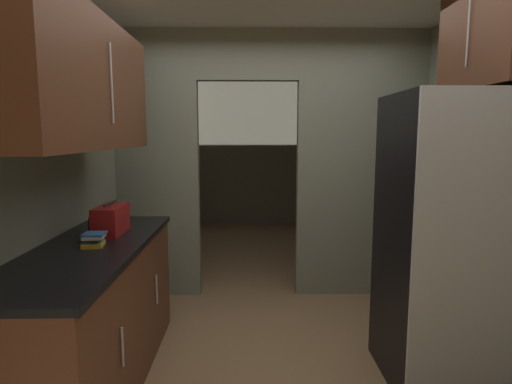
# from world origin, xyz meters

# --- Properties ---
(ground) EXTENTS (20.00, 20.00, 0.00)m
(ground) POSITION_xyz_m (0.00, 0.00, 0.00)
(ground) COLOR #93704C
(kitchen_partition) EXTENTS (3.04, 0.12, 2.62)m
(kitchen_partition) POSITION_xyz_m (0.08, 1.52, 1.40)
(kitchen_partition) COLOR gray
(kitchen_partition) RESTS_ON ground
(adjoining_room_shell) EXTENTS (3.04, 3.46, 2.62)m
(adjoining_room_shell) POSITION_xyz_m (0.00, 3.75, 1.31)
(adjoining_room_shell) COLOR gray
(adjoining_room_shell) RESTS_ON ground
(refrigerator) EXTENTS (0.80, 0.78, 1.88)m
(refrigerator) POSITION_xyz_m (1.09, -0.04, 0.94)
(refrigerator) COLOR black
(refrigerator) RESTS_ON ground
(lower_cabinet_run) EXTENTS (0.63, 1.91, 0.94)m
(lower_cabinet_run) POSITION_xyz_m (-1.20, -0.10, 0.47)
(lower_cabinet_run) COLOR brown
(lower_cabinet_run) RESTS_ON ground
(upper_cabinet_counterside) EXTENTS (0.36, 1.72, 0.77)m
(upper_cabinet_counterside) POSITION_xyz_m (-1.20, -0.10, 1.92)
(upper_cabinet_counterside) COLOR brown
(upper_cabinet_fridgeside) EXTENTS (0.36, 0.88, 0.70)m
(upper_cabinet_fridgeside) POSITION_xyz_m (1.34, 0.06, 2.25)
(upper_cabinet_fridgeside) COLOR brown
(boombox) EXTENTS (0.18, 0.35, 0.22)m
(boombox) POSITION_xyz_m (-1.18, 0.23, 1.04)
(boombox) COLOR maroon
(boombox) RESTS_ON lower_cabinet_run
(book_stack) EXTENTS (0.14, 0.18, 0.08)m
(book_stack) POSITION_xyz_m (-1.18, -0.11, 0.98)
(book_stack) COLOR gold
(book_stack) RESTS_ON lower_cabinet_run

